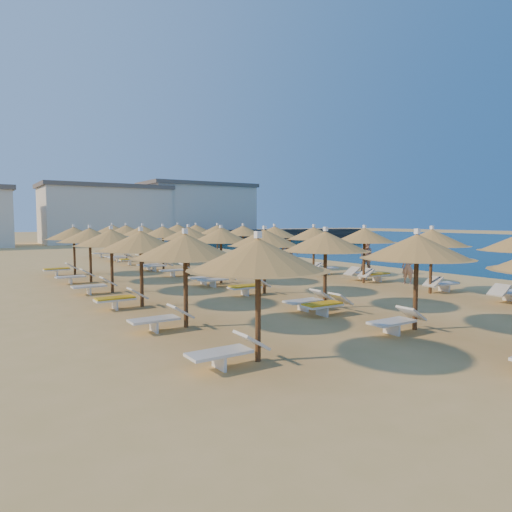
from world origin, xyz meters
TOP-DOWN VIEW (x-y plane):
  - ground at (0.00, 0.00)m, footprint 220.00×220.00m
  - jetty at (25.93, 41.29)m, footprint 30.23×6.54m
  - hotel_blocks at (3.03, 46.11)m, footprint 47.21×11.09m
  - parasol_row_east at (3.41, 5.45)m, footprint 2.92×38.27m
  - parasol_row_west at (-2.08, 5.45)m, footprint 2.92×38.27m
  - parasol_row_inland at (-7.01, 3.68)m, footprint 2.92×20.59m
  - loungers at (-0.58, 5.15)m, footprint 13.48×36.81m
  - beachgoer_a at (4.91, 0.65)m, footprint 0.54×0.65m
  - beachgoer_c at (4.14, 8.59)m, footprint 1.11×1.07m
  - beachgoer_b at (5.80, 3.93)m, footprint 1.16×1.15m

SIDE VIEW (x-z plane):
  - ground at x=0.00m, z-range 0.00..0.00m
  - loungers at x=-0.58m, z-range 0.01..0.67m
  - jetty at x=25.93m, z-range 0.00..1.50m
  - beachgoer_a at x=4.91m, z-range 0.00..1.53m
  - beachgoer_c at x=4.14m, z-range 0.00..1.86m
  - beachgoer_b at x=5.80m, z-range 0.00..1.90m
  - parasol_row_east at x=3.41m, z-range 0.82..3.48m
  - parasol_row_west at x=-2.08m, z-range 0.82..3.48m
  - parasol_row_inland at x=-7.01m, z-range 0.82..3.48m
  - hotel_blocks at x=3.03m, z-range -0.35..7.75m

